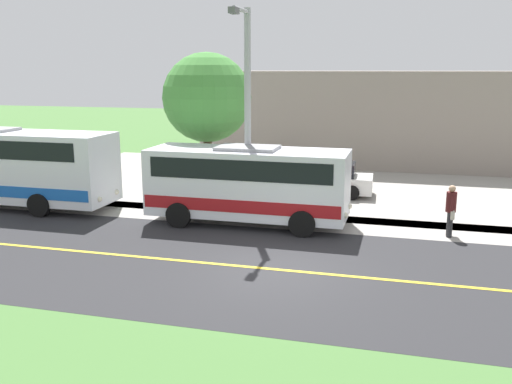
{
  "coord_description": "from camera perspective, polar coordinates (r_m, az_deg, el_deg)",
  "views": [
    {
      "loc": [
        14.47,
        3.24,
        5.49
      ],
      "look_at": [
        -3.5,
        -1.55,
        1.4
      ],
      "focal_mm": 39.28,
      "sensor_mm": 36.0,
      "label": 1
    }
  ],
  "objects": [
    {
      "name": "parked_car_near",
      "position": [
        25.17,
        6.91,
        1.32
      ],
      "size": [
        2.15,
        4.46,
        1.45
      ],
      "color": "white",
      "rests_on": "ground"
    },
    {
      "name": "street_light_pole",
      "position": [
        20.15,
        -0.96,
        8.7
      ],
      "size": [
        1.97,
        0.24,
        7.57
      ],
      "color": "#9E9EA3",
      "rests_on": "ground"
    },
    {
      "name": "shuttle_bus_front",
      "position": [
        20.09,
        -0.84,
        1.1
      ],
      "size": [
        2.62,
        7.26,
        2.82
      ],
      "color": "white",
      "rests_on": "ground"
    },
    {
      "name": "parking_lot_surface",
      "position": [
        27.43,
        14.11,
        0.49
      ],
      "size": [
        14.0,
        36.0,
        0.01
      ],
      "primitive_type": "cube",
      "color": "#9E9991",
      "rests_on": "ground"
    },
    {
      "name": "sidewalk",
      "position": [
        20.68,
        5.37,
        -3.04
      ],
      "size": [
        2.4,
        100.0,
        0.01
      ],
      "primitive_type": "cube",
      "color": "#9E9991",
      "rests_on": "ground"
    },
    {
      "name": "road_centre_line",
      "position": [
        15.81,
        2.17,
        -7.89
      ],
      "size": [
        0.16,
        100.0,
        0.0
      ],
      "primitive_type": "cube",
      "color": "gold",
      "rests_on": "ground"
    },
    {
      "name": "road_surface",
      "position": [
        15.81,
        2.17,
        -7.91
      ],
      "size": [
        8.0,
        100.0,
        0.01
      ],
      "primitive_type": "cube",
      "color": "#28282B",
      "rests_on": "ground"
    },
    {
      "name": "tree_curbside",
      "position": [
        23.29,
        -5.02,
        9.51
      ],
      "size": [
        3.65,
        3.65,
        6.18
      ],
      "color": "brown",
      "rests_on": "ground"
    },
    {
      "name": "pedestrian_with_bags",
      "position": [
        19.7,
        19.23,
        -1.65
      ],
      "size": [
        0.72,
        0.34,
        1.75
      ],
      "color": "#262628",
      "rests_on": "ground"
    },
    {
      "name": "ground_plane",
      "position": [
        15.82,
        2.17,
        -7.92
      ],
      "size": [
        120.0,
        120.0,
        0.0
      ],
      "primitive_type": "plane",
      "color": "#477238"
    },
    {
      "name": "commercial_building",
      "position": [
        36.07,
        11.03,
        7.73
      ],
      "size": [
        10.0,
        18.37,
        5.38
      ],
      "primitive_type": "cube",
      "color": "gray",
      "rests_on": "ground"
    }
  ]
}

